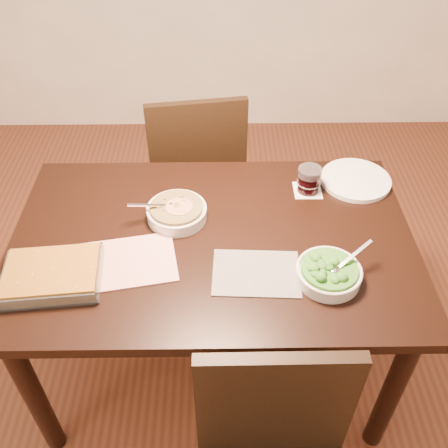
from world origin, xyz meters
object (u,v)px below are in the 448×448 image
table (213,256)px  stew_bowl (177,212)px  broccoli_bowl (329,273)px  dinner_plate (356,180)px  wine_tumbler (309,179)px  baking_dish (52,275)px  chair_far (196,167)px

table → stew_bowl: stew_bowl is taller
broccoli_bowl → dinner_plate: size_ratio=0.80×
broccoli_bowl → wine_tumbler: (-0.00, 0.45, 0.03)m
broccoli_bowl → table: bearing=152.1°
stew_bowl → wine_tumbler: wine_tumbler is taller
baking_dish → chair_far: bearing=60.4°
broccoli_bowl → dinner_plate: bearing=68.9°
stew_bowl → dinner_plate: 0.72m
table → broccoli_bowl: broccoli_bowl is taller
table → chair_far: (-0.08, 0.73, -0.13)m
chair_far → dinner_plate: bearing=138.3°
baking_dish → chair_far: chair_far is taller
dinner_plate → chair_far: size_ratio=0.29×
wine_tumbler → baking_dish: bearing=-152.8°
stew_bowl → broccoli_bowl: bearing=-31.1°
baking_dish → table: bearing=15.6°
table → broccoli_bowl: (0.37, -0.20, 0.12)m
stew_bowl → baking_dish: (-0.38, -0.30, -0.00)m
dinner_plate → baking_dish: bearing=-154.9°
broccoli_bowl → wine_tumbler: 0.45m
table → baking_dish: 0.55m
baking_dish → broccoli_bowl: bearing=-5.5°
dinner_plate → chair_far: 0.81m
broccoli_bowl → chair_far: (-0.45, 0.93, -0.26)m
broccoli_bowl → baking_dish: broccoli_bowl is taller
baking_dish → wine_tumbler: size_ratio=3.22×
broccoli_bowl → chair_far: bearing=115.9°
stew_bowl → chair_far: (0.04, 0.63, -0.26)m
broccoli_bowl → dinner_plate: broccoli_bowl is taller
baking_dish → dinner_plate: size_ratio=1.19×
table → wine_tumbler: bearing=34.9°
wine_tumbler → dinner_plate: (0.20, 0.05, -0.05)m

